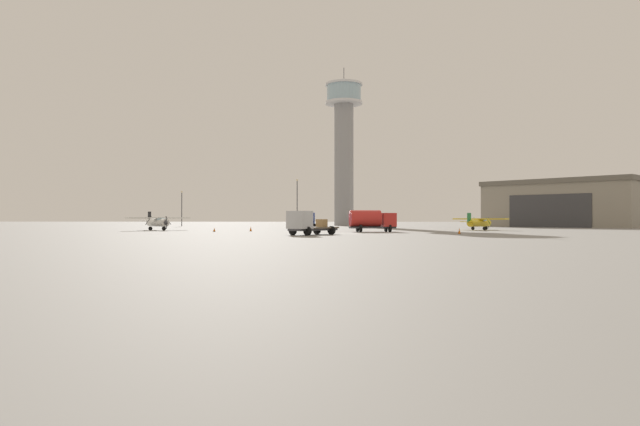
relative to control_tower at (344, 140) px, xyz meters
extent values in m
plane|color=gray|center=(1.65, -67.05, -21.56)|extent=(400.00, 400.00, 0.00)
cylinder|color=gray|center=(0.00, 0.00, -6.34)|extent=(4.79, 4.79, 30.43)
cylinder|color=silver|center=(0.00, 0.00, 9.17)|extent=(9.25, 9.25, 0.60)
cylinder|color=#99B7C6|center=(0.00, 0.00, 11.49)|extent=(8.51, 8.51, 4.04)
cylinder|color=silver|center=(0.00, 0.00, 13.76)|extent=(9.25, 9.25, 0.50)
cylinder|color=#38383D|center=(0.00, 0.00, 16.01)|extent=(0.16, 0.16, 4.00)
cube|color=gray|center=(49.73, -14.54, -17.08)|extent=(38.08, 37.64, 8.96)
cube|color=#625C52|center=(49.73, -14.54, -12.10)|extent=(38.92, 38.49, 1.00)
cube|color=#38383A|center=(41.81, -23.18, -18.20)|extent=(12.39, 11.36, 6.72)
cylinder|color=white|center=(-28.33, -52.16, -20.34)|extent=(5.13, 5.43, 1.24)
cone|color=#38383D|center=(-26.06, -54.63, -20.34)|extent=(1.25, 1.25, 0.87)
cube|color=#38383D|center=(-26.06, -54.63, -20.34)|extent=(0.11, 0.11, 1.90)
cube|color=white|center=(-28.13, -52.38, -19.62)|extent=(8.38, 7.86, 0.20)
cylinder|color=black|center=(-29.31, -53.46, -20.03)|extent=(0.78, 0.72, 1.36)
cylinder|color=black|center=(-26.95, -51.30, -20.03)|extent=(0.78, 0.72, 1.36)
cube|color=#99B7C6|center=(-27.52, -53.04, -20.00)|extent=(1.47, 1.48, 0.70)
cone|color=white|center=(-30.60, -49.68, -20.24)|extent=(1.63, 1.66, 0.93)
cube|color=black|center=(-30.60, -49.68, -19.44)|extent=(0.83, 0.89, 1.70)
cube|color=white|center=(-30.60, -49.68, -20.09)|extent=(2.82, 2.69, 0.10)
cylinder|color=black|center=(-26.71, -53.93, -21.26)|extent=(0.55, 0.53, 0.60)
cylinder|color=black|center=(-29.28, -52.75, -21.26)|extent=(0.55, 0.53, 0.60)
cylinder|color=black|center=(-27.66, -51.27, -21.26)|extent=(0.55, 0.53, 0.60)
cylinder|color=gold|center=(22.40, -47.52, -20.44)|extent=(4.67, 5.02, 1.14)
cone|color=#38383D|center=(24.46, -45.22, -20.44)|extent=(1.14, 1.15, 0.80)
cube|color=#38383D|center=(24.46, -45.22, -20.44)|extent=(0.11, 0.10, 1.74)
cube|color=gold|center=(22.58, -47.32, -19.78)|extent=(7.75, 7.15, 0.18)
cylinder|color=#287A42|center=(23.68, -48.29, -20.15)|extent=(0.72, 0.66, 1.24)
cylinder|color=#287A42|center=(21.49, -46.34, -20.15)|extent=(0.72, 0.66, 1.24)
cube|color=#99B7C6|center=(23.13, -46.70, -20.13)|extent=(1.35, 1.36, 0.64)
cone|color=gold|center=(20.34, -49.82, -20.35)|extent=(1.49, 1.53, 0.85)
cube|color=#287A42|center=(20.34, -49.82, -19.61)|extent=(0.76, 0.83, 1.56)
cube|color=gold|center=(20.34, -49.82, -20.21)|extent=(2.60, 2.45, 0.09)
cylinder|color=black|center=(23.87, -45.88, -21.28)|extent=(0.51, 0.48, 0.55)
cylinder|color=black|center=(23.03, -48.33, -21.28)|extent=(0.51, 0.48, 0.55)
cylinder|color=black|center=(21.52, -46.98, -21.28)|extent=(0.51, 0.48, 0.55)
cube|color=#38383D|center=(4.97, -59.76, -20.94)|extent=(6.58, 3.14, 0.24)
cube|color=red|center=(7.21, -59.30, -19.87)|extent=(2.21, 2.70, 1.89)
cube|color=#99B7C6|center=(8.02, -59.14, -19.49)|extent=(0.48, 2.01, 0.95)
cylinder|color=red|center=(3.96, -59.96, -19.68)|extent=(4.62, 3.08, 2.27)
cylinder|color=black|center=(6.93, -58.26, -21.06)|extent=(0.47, 1.03, 1.00)
cylinder|color=black|center=(7.36, -60.37, -21.06)|extent=(0.47, 1.03, 1.00)
cylinder|color=black|center=(2.90, -59.08, -21.06)|extent=(0.47, 1.03, 1.00)
cylinder|color=black|center=(3.33, -61.19, -21.06)|extent=(0.47, 1.03, 1.00)
cube|color=#38383D|center=(-2.27, -73.40, -20.94)|extent=(5.44, 6.46, 0.24)
cube|color=#B7BABF|center=(-3.66, -75.31, -19.83)|extent=(3.06, 2.92, 1.99)
cube|color=#99B7C6|center=(-4.17, -76.00, -19.43)|extent=(1.73, 1.29, 0.99)
cube|color=brown|center=(-1.64, -72.53, -20.74)|extent=(4.58, 5.02, 0.16)
cube|color=#997547|center=(-1.38, -72.17, -20.21)|extent=(1.38, 1.38, 0.90)
cylinder|color=black|center=(-2.73, -75.90, -21.06)|extent=(0.97, 0.81, 1.00)
cylinder|color=black|center=(-4.51, -74.61, -21.06)|extent=(0.97, 0.81, 1.00)
cylinder|color=black|center=(-0.22, -72.45, -21.06)|extent=(0.97, 0.81, 1.00)
cylinder|color=black|center=(-2.00, -71.16, -21.06)|extent=(0.97, 0.81, 1.00)
cube|color=#38383D|center=(-5.36, -46.23, -20.94)|extent=(2.33, 6.13, 0.24)
cube|color=#2847A8|center=(-5.47, -44.06, -19.78)|extent=(2.62, 1.81, 2.07)
cube|color=#99B7C6|center=(-5.51, -43.28, -19.37)|extent=(2.16, 0.18, 1.03)
cylinder|color=#2847A8|center=(-5.31, -47.22, -19.67)|extent=(2.49, 4.15, 2.30)
cylinder|color=black|center=(-6.61, -44.17, -21.06)|extent=(1.01, 0.32, 1.00)
cylinder|color=black|center=(-4.32, -44.06, -21.06)|extent=(1.01, 0.32, 1.00)
cylinder|color=black|center=(-6.42, -48.09, -21.06)|extent=(1.01, 0.32, 1.00)
cylinder|color=black|center=(-4.13, -47.98, -21.06)|extent=(1.01, 0.32, 1.00)
cylinder|color=#38383D|center=(-37.03, -13.17, -17.69)|extent=(0.18, 0.18, 7.73)
sphere|color=#F9E5B2|center=(-37.03, -13.17, -13.61)|extent=(0.44, 0.44, 0.44)
cylinder|color=#38383D|center=(-9.31, -23.49, -16.76)|extent=(0.18, 0.18, 9.60)
sphere|color=#F9E5B2|center=(-9.31, -23.49, -11.74)|extent=(0.44, 0.44, 0.44)
cube|color=black|center=(-12.64, -57.08, -21.54)|extent=(0.36, 0.36, 0.04)
cone|color=orange|center=(-12.64, -57.08, -21.18)|extent=(0.30, 0.30, 0.67)
cylinder|color=white|center=(-12.64, -57.08, -21.15)|extent=(0.21, 0.21, 0.08)
cube|color=black|center=(-17.34, -59.80, -21.54)|extent=(0.36, 0.36, 0.04)
cone|color=orange|center=(-17.34, -59.80, -21.26)|extent=(0.30, 0.30, 0.52)
cylinder|color=white|center=(-17.34, -59.80, -21.23)|extent=(0.21, 0.21, 0.08)
cube|color=black|center=(15.19, -68.69, -21.54)|extent=(0.36, 0.36, 0.04)
cone|color=orange|center=(15.19, -68.69, -21.18)|extent=(0.30, 0.30, 0.69)
cylinder|color=white|center=(15.19, -68.69, -21.14)|extent=(0.21, 0.21, 0.08)
camera|label=1|loc=(2.29, -135.42, -19.59)|focal=30.44mm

